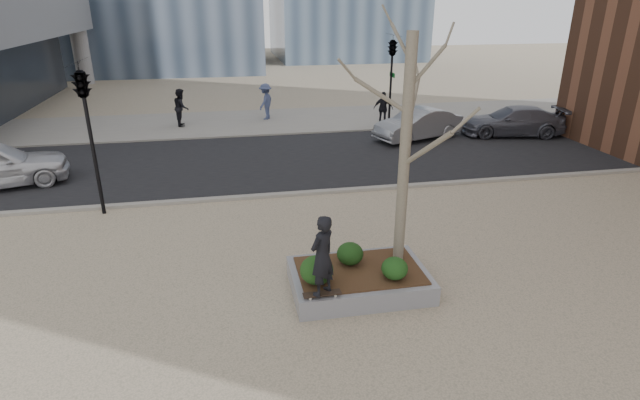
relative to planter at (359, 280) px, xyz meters
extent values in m
plane|color=tan|center=(-1.00, 0.00, -0.23)|extent=(120.00, 120.00, 0.00)
cube|color=black|center=(-1.00, 10.00, -0.21)|extent=(60.00, 8.00, 0.02)
cube|color=gray|center=(-1.00, 17.00, -0.21)|extent=(60.00, 6.00, 0.02)
cube|color=gray|center=(0.00, 0.00, 0.00)|extent=(3.00, 2.00, 0.45)
cube|color=#382314|center=(0.00, 0.00, 0.25)|extent=(2.70, 1.70, 0.04)
ellipsoid|color=#143611|center=(-1.02, -0.35, 0.57)|extent=(0.71, 0.71, 0.60)
ellipsoid|color=#153410|center=(-0.14, 0.30, 0.52)|extent=(0.60, 0.60, 0.51)
ellipsoid|color=#133E14|center=(0.64, -0.50, 0.51)|extent=(0.57, 0.57, 0.48)
imported|color=black|center=(-1.00, -0.83, 1.15)|extent=(0.74, 0.71, 1.70)
imported|color=gray|center=(6.02, 11.97, 0.49)|extent=(4.47, 2.77, 1.39)
imported|color=#51525D|center=(10.69, 11.80, 0.47)|extent=(4.98, 2.87, 1.36)
imported|color=black|center=(-4.82, 16.78, 0.73)|extent=(0.74, 0.93, 1.87)
imported|color=#404C73|center=(-0.48, 17.46, 0.75)|extent=(1.21, 1.41, 1.90)
imported|color=black|center=(5.30, 14.97, 0.65)|extent=(1.07, 0.76, 1.69)
camera|label=1|loc=(-2.68, -9.32, 5.82)|focal=28.00mm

